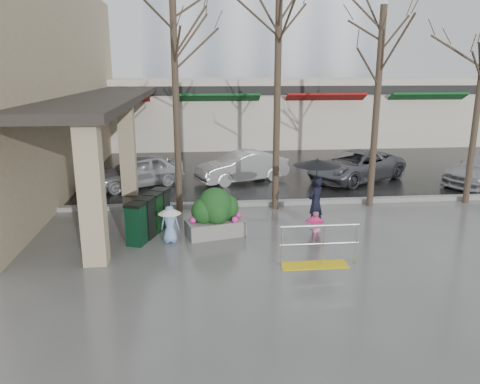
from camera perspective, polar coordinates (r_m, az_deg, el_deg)
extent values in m
plane|color=#51514F|center=(12.31, 1.69, -6.95)|extent=(120.00, 120.00, 0.00)
cube|color=black|center=(33.68, -3.26, 6.96)|extent=(120.00, 36.00, 0.01)
cube|color=gray|center=(16.05, -0.18, -1.45)|extent=(120.00, 0.30, 0.15)
cube|color=#2D2823|center=(19.63, -15.80, 11.50)|extent=(2.80, 18.00, 0.25)
cube|color=tan|center=(11.44, -17.65, -0.13)|extent=(0.55, 0.55, 3.50)
cube|color=tan|center=(17.72, -13.55, 5.24)|extent=(0.55, 0.55, 3.50)
cube|color=beige|center=(29.66, 0.98, 9.81)|extent=(34.00, 6.00, 4.00)
cube|color=maroon|center=(26.86, -15.73, 10.58)|extent=(4.50, 1.68, 0.87)
cube|color=#0F4C1E|center=(26.53, -2.62, 11.05)|extent=(4.50, 1.68, 0.87)
cube|color=maroon|center=(27.54, 10.18, 10.98)|extent=(4.50, 1.68, 0.87)
cube|color=#0F4C1E|center=(29.75, 21.55, 10.46)|extent=(4.50, 1.68, 0.87)
cube|color=black|center=(26.69, 1.75, 12.27)|extent=(34.00, 0.35, 0.50)
cube|color=yellow|center=(11.46, 9.03, -8.78)|extent=(1.60, 0.50, 0.02)
cylinder|color=silver|center=(11.10, 5.11, -6.71)|extent=(0.05, 0.05, 1.00)
cylinder|color=silver|center=(11.33, 10.11, -6.44)|extent=(0.05, 0.05, 1.00)
cylinder|color=silver|center=(11.57, 13.95, -6.20)|extent=(0.05, 0.05, 1.00)
cylinder|color=silver|center=(11.13, 9.73, -4.07)|extent=(1.90, 0.06, 0.06)
cylinder|color=silver|center=(11.28, 9.63, -6.23)|extent=(1.90, 0.04, 0.04)
cylinder|color=#382B21|center=(14.98, -7.79, 10.21)|extent=(0.22, 0.22, 6.80)
cylinder|color=#382B21|center=(15.22, 4.54, 10.75)|extent=(0.22, 0.22, 7.00)
cylinder|color=#382B21|center=(16.16, 16.28, 9.55)|extent=(0.22, 0.22, 6.50)
cylinder|color=#382B21|center=(17.74, 27.07, 10.10)|extent=(0.22, 0.22, 7.20)
imported|color=black|center=(13.87, 9.20, -1.27)|extent=(0.67, 0.64, 1.54)
cylinder|color=black|center=(13.67, 9.33, 1.94)|extent=(0.02, 0.02, 0.97)
cone|color=black|center=(13.59, 9.40, 3.57)|extent=(1.38, 1.38, 0.18)
sphere|color=black|center=(13.57, 9.42, 4.03)|extent=(0.05, 0.05, 0.05)
imported|color=pink|center=(12.67, 9.06, -4.32)|extent=(0.49, 0.41, 0.90)
cylinder|color=black|center=(12.61, 9.09, -3.61)|extent=(0.02, 0.02, 0.39)
cone|color=#F3266E|center=(12.58, 9.11, -3.16)|extent=(0.50, 0.50, 0.18)
sphere|color=black|center=(12.55, 9.13, -2.68)|extent=(0.05, 0.05, 0.05)
imported|color=#78A0D6|center=(12.74, -8.54, -3.89)|extent=(0.52, 0.36, 1.02)
cylinder|color=black|center=(12.67, -8.58, -2.87)|extent=(0.02, 0.02, 0.48)
cone|color=white|center=(12.63, -8.60, -2.23)|extent=(0.63, 0.63, 0.18)
sphere|color=black|center=(12.60, -8.62, -1.75)|extent=(0.05, 0.05, 0.05)
cube|color=slate|center=(13.21, -3.04, -4.40)|extent=(1.74, 1.17, 0.44)
ellipsoid|color=#143F15|center=(13.01, -3.08, -1.66)|extent=(0.97, 0.87, 1.02)
sphere|color=#143F15|center=(12.95, -4.41, -2.32)|extent=(0.70, 0.70, 0.70)
sphere|color=#143F15|center=(13.19, -1.76, -1.91)|extent=(0.74, 0.74, 0.74)
cube|color=#0B331D|center=(12.73, -12.55, -4.02)|extent=(0.56, 0.56, 1.06)
cube|color=black|center=(12.56, -12.69, -1.52)|extent=(0.60, 0.60, 0.08)
cube|color=black|center=(13.18, -11.51, -3.32)|extent=(0.56, 0.56, 1.06)
cube|color=black|center=(13.01, -11.64, -0.89)|extent=(0.60, 0.60, 0.08)
cube|color=#0C3612|center=(13.63, -10.53, -2.66)|extent=(0.56, 0.56, 1.06)
cube|color=black|center=(13.47, -10.65, -0.31)|extent=(0.60, 0.60, 0.08)
cube|color=black|center=(14.09, -9.63, -2.04)|extent=(0.56, 0.56, 1.06)
cube|color=black|center=(13.94, -9.73, 0.24)|extent=(0.60, 0.60, 0.08)
imported|color=#BBBCC1|center=(18.96, -12.44, 2.46)|extent=(3.94, 3.15, 1.26)
imported|color=silver|center=(19.43, 0.27, 3.10)|extent=(4.05, 2.66, 1.26)
imported|color=#585A60|center=(20.19, 13.93, 3.11)|extent=(4.96, 4.13, 1.26)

